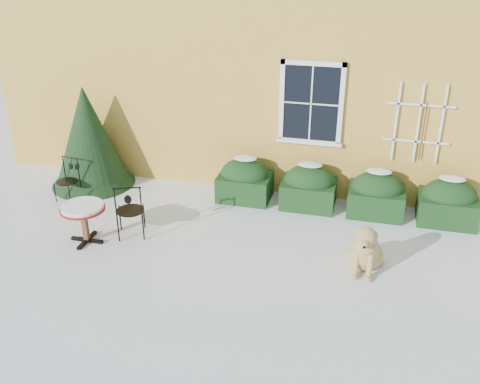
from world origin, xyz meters
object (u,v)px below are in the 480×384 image
(evergreen_shrub, at_px, (90,146))
(bistro_table, at_px, (83,211))
(patio_chair_far, at_px, (68,180))
(dog, at_px, (365,251))
(patio_chair_near, at_px, (130,210))

(evergreen_shrub, xyz_separation_m, bistro_table, (1.08, -2.25, -0.27))
(evergreen_shrub, xyz_separation_m, patio_chair_far, (-0.10, -0.81, -0.43))
(evergreen_shrub, xyz_separation_m, dog, (5.84, -1.94, -0.50))
(bistro_table, relative_size, dog, 0.76)
(bistro_table, distance_m, patio_chair_far, 1.87)
(patio_chair_near, bearing_deg, patio_chair_far, -51.19)
(bistro_table, distance_m, patio_chair_near, 0.79)
(bistro_table, height_order, dog, dog)
(bistro_table, distance_m, dog, 4.78)
(dog, bearing_deg, bistro_table, -172.82)
(evergreen_shrub, height_order, patio_chair_far, evergreen_shrub)
(evergreen_shrub, distance_m, bistro_table, 2.51)
(dog, bearing_deg, patio_chair_far, 172.70)
(patio_chair_far, bearing_deg, patio_chair_near, -21.22)
(bistro_table, relative_size, patio_chair_far, 0.89)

